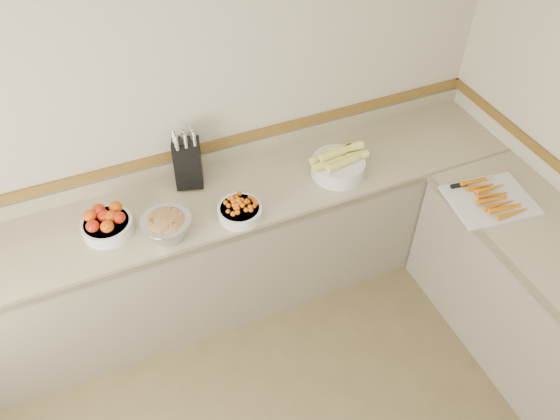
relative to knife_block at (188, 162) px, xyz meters
name	(u,v)px	position (x,y,z in m)	size (l,w,h in m)	color
back_wall	(180,117)	(0.02, 0.12, 0.24)	(4.00, 4.00, 0.00)	#B3AC93
counter_back	(211,252)	(0.02, -0.21, -0.60)	(4.00, 0.65, 1.08)	gray
knife_block	(188,162)	(0.00, 0.00, 0.00)	(0.21, 0.23, 0.39)	black
tomato_bowl	(107,223)	(-0.54, -0.22, -0.10)	(0.29, 0.29, 0.14)	silver
cherry_tomato_bowl	(240,210)	(0.18, -0.40, -0.11)	(0.26, 0.26, 0.14)	silver
corn_bowl	(338,164)	(0.87, -0.28, -0.08)	(0.37, 0.34, 0.20)	silver
rhubarb_bowl	(167,226)	(-0.24, -0.39, -0.08)	(0.28, 0.28, 0.16)	#B2B2BA
cutting_board	(490,198)	(1.58, -0.86, -0.14)	(0.53, 0.44, 0.07)	silver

